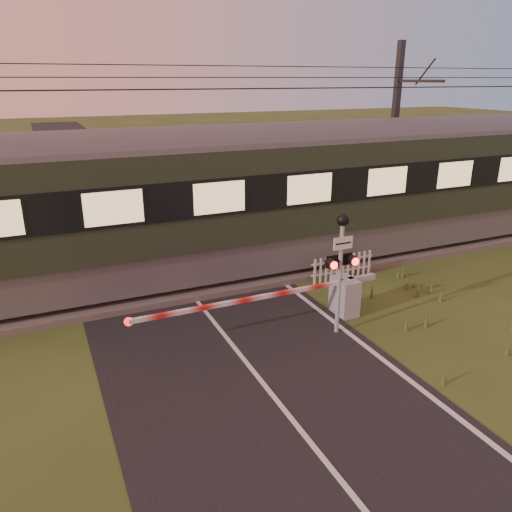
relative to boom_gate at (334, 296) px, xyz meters
name	(u,v)px	position (x,y,z in m)	size (l,w,h in m)	color
ground	(275,400)	(-2.94, -2.61, -0.55)	(160.00, 160.00, 0.00)	#314219
road	(282,406)	(-2.92, -2.85, -0.54)	(6.00, 140.00, 0.03)	black
track_bed	(180,279)	(-2.94, 3.89, -0.48)	(140.00, 3.40, 0.39)	#47423D
overhead_wires	(169,80)	(-2.94, 3.89, 5.18)	(120.00, 0.62, 0.62)	black
boom_gate	(334,296)	(0.00, 0.00, 0.00)	(6.45, 0.75, 1.00)	gray
crossing_signal	(341,253)	(-0.41, -0.81, 1.48)	(0.75, 0.33, 2.95)	gray
picket_fence	(343,267)	(1.59, 1.99, -0.15)	(2.13, 0.07, 0.79)	silver
catenary_mast	(395,135)	(6.49, 6.11, 3.14)	(0.22, 2.46, 7.11)	#2D2D30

